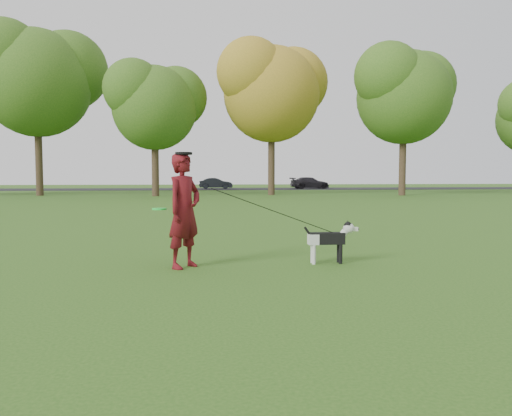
{
  "coord_description": "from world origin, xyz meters",
  "views": [
    {
      "loc": [
        -0.61,
        -8.59,
        1.54
      ],
      "look_at": [
        0.23,
        -0.18,
        0.95
      ],
      "focal_mm": 35.0,
      "sensor_mm": 36.0,
      "label": 1
    }
  ],
  "objects": [
    {
      "name": "dog",
      "position": [
        1.5,
        -0.31,
        0.45
      ],
      "size": [
        0.97,
        0.19,
        0.73
      ],
      "color": "black",
      "rests_on": "ground"
    },
    {
      "name": "man",
      "position": [
        -0.97,
        -0.45,
        0.94
      ],
      "size": [
        0.78,
        0.81,
        1.87
      ],
      "primitive_type": "imported",
      "rotation": [
        0.0,
        0.0,
        0.89
      ],
      "color": "#510B18",
      "rests_on": "ground"
    },
    {
      "name": "car_mid",
      "position": [
        0.32,
        40.0,
        0.55
      ],
      "size": [
        3.25,
        1.18,
        1.06
      ],
      "primitive_type": "imported",
      "rotation": [
        0.0,
        0.0,
        1.59
      ],
      "color": "black",
      "rests_on": "road"
    },
    {
      "name": "man_held_items",
      "position": [
        0.54,
        -0.41,
        0.9
      ],
      "size": [
        3.12,
        0.31,
        1.39
      ],
      "color": "#1DE83E",
      "rests_on": "ground"
    },
    {
      "name": "ground",
      "position": [
        0.0,
        0.0,
        0.0
      ],
      "size": [
        120.0,
        120.0,
        0.0
      ],
      "primitive_type": "plane",
      "color": "#285116",
      "rests_on": "ground"
    },
    {
      "name": "tree_row",
      "position": [
        -1.43,
        26.07,
        7.41
      ],
      "size": [
        51.74,
        8.86,
        12.01
      ],
      "color": "#38281C",
      "rests_on": "ground"
    },
    {
      "name": "road",
      "position": [
        0.0,
        40.0,
        0.01
      ],
      "size": [
        120.0,
        7.0,
        0.02
      ],
      "primitive_type": "cube",
      "color": "black",
      "rests_on": "ground"
    },
    {
      "name": "car_right",
      "position": [
        9.62,
        40.0,
        0.58
      ],
      "size": [
        4.06,
        2.1,
        1.13
      ],
      "primitive_type": "imported",
      "rotation": [
        0.0,
        0.0,
        1.71
      ],
      "color": "black",
      "rests_on": "road"
    }
  ]
}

